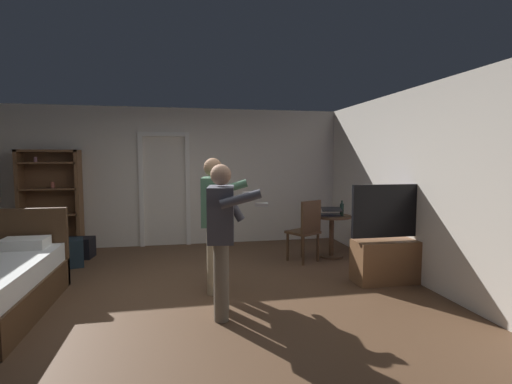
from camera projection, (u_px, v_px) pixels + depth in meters
name	position (u px, v px, depth m)	size (l,w,h in m)	color
ground_plane	(182.00, 298.00, 4.51)	(6.74, 6.74, 0.00)	brown
wall_back	(180.00, 177.00, 7.27)	(6.37, 0.12, 2.59)	silver
wall_right	(423.00, 185.00, 5.00)	(0.12, 6.01, 2.59)	silver
doorway_frame	(165.00, 181.00, 7.15)	(0.93, 0.08, 2.13)	white
bookshelf	(51.00, 197.00, 6.65)	(1.00, 0.32, 1.79)	brown
tv_flatscreen	(393.00, 253.00, 5.09)	(1.20, 0.40, 1.31)	brown
side_table	(331.00, 229.00, 6.36)	(0.65, 0.65, 0.70)	#4C331E
laptop	(330.00, 213.00, 6.29)	(0.39, 0.39, 0.15)	black
bottle_on_table	(342.00, 209.00, 6.28)	(0.06, 0.06, 0.26)	black
wooden_chair	(306.00, 228.00, 6.04)	(0.57, 0.57, 0.99)	#4C331E
person_blue_shirt	(222.00, 229.00, 3.94)	(0.58, 0.68, 1.59)	gray
person_striped_shirt	(214.00, 214.00, 4.71)	(0.59, 0.69, 1.65)	tan
suitcase_dark	(62.00, 254.00, 5.77)	(0.59, 0.35, 0.42)	#1E2D38
suitcase_small	(76.00, 248.00, 6.32)	(0.54, 0.32, 0.34)	black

